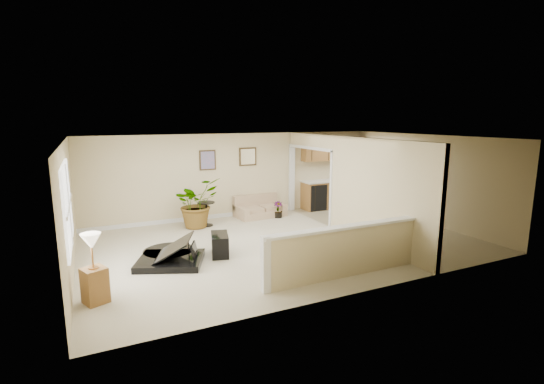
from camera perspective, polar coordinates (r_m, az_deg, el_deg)
name	(u,v)px	position (r m, az deg, el deg)	size (l,w,h in m)	color
floor	(283,243)	(9.53, 1.62, -7.37)	(9.00, 9.00, 0.00)	beige
back_wall	(238,175)	(11.93, -4.88, 2.45)	(9.00, 0.04, 2.50)	#C9B789
front_wall	(365,222)	(6.75, 13.30, -4.22)	(9.00, 0.04, 2.50)	#C9B789
left_wall	(68,211)	(8.26, -27.44, -2.42)	(0.04, 6.00, 2.50)	#C9B789
right_wall	(425,179)	(11.92, 21.33, 1.75)	(0.04, 6.00, 2.50)	#C9B789
ceiling	(284,138)	(9.07, 1.70, 7.83)	(9.00, 6.00, 0.04)	white
kitchen_vinyl	(386,227)	(11.25, 16.14, -4.94)	(2.70, 6.00, 0.01)	gray
interior_partition	(341,186)	(10.36, 9.93, 0.89)	(0.18, 5.99, 2.50)	#C9B789
pony_half_wall	(343,250)	(7.53, 10.18, -8.33)	(3.42, 0.22, 1.00)	#C9B789
left_window	(67,206)	(7.73, -27.57, -1.75)	(0.05, 2.15, 1.45)	white
wall_art_left	(208,160)	(11.55, -9.31, 4.57)	(0.48, 0.04, 0.58)	#392A14
wall_mirror	(248,157)	(11.95, -3.52, 5.14)	(0.55, 0.04, 0.55)	#392A14
kitchen_cabinets	(332,182)	(13.20, 8.65, 1.49)	(2.36, 0.65, 2.33)	olive
piano	(167,239)	(8.43, -14.99, -6.55)	(1.82, 1.78, 1.21)	black
piano_bench	(220,245)	(8.73, -7.57, -7.55)	(0.36, 0.70, 0.47)	black
loveseat	(260,206)	(11.98, -1.82, -2.01)	(1.54, 0.96, 0.84)	tan
accent_table	(206,211)	(11.02, -9.47, -2.68)	(0.47, 0.47, 0.67)	black
palm_plant	(196,203)	(10.91, -10.91, -1.62)	(1.55, 1.47, 1.35)	black
small_plant	(278,211)	(11.83, 0.85, -2.72)	(0.35, 0.35, 0.49)	black
lamp_stand	(94,274)	(7.05, -24.39, -10.73)	(0.45, 0.45, 1.16)	olive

